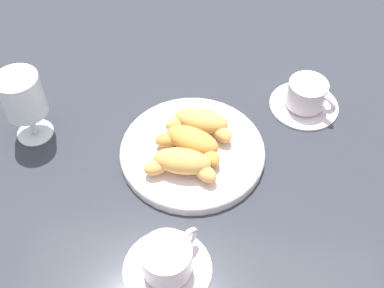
{
  "coord_description": "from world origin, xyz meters",
  "views": [
    {
      "loc": [
        -0.04,
        0.54,
        0.69
      ],
      "look_at": [
        0.0,
        -0.01,
        0.03
      ],
      "focal_mm": 45.11,
      "sensor_mm": 36.0,
      "label": 1
    }
  ],
  "objects_px": {
    "croissant_large": "(201,122)",
    "coffee_cup_far": "(168,261)",
    "pastry_plate": "(192,151)",
    "juice_glass_left": "(22,98)",
    "croissant_extra": "(182,163)",
    "croissant_small": "(191,142)",
    "coffee_cup_near": "(306,97)"
  },
  "relations": [
    {
      "from": "croissant_large",
      "to": "coffee_cup_far",
      "type": "distance_m",
      "value": 0.27
    },
    {
      "from": "pastry_plate",
      "to": "juice_glass_left",
      "type": "height_order",
      "value": "juice_glass_left"
    },
    {
      "from": "croissant_extra",
      "to": "coffee_cup_far",
      "type": "relative_size",
      "value": 1.01
    },
    {
      "from": "croissant_small",
      "to": "juice_glass_left",
      "type": "relative_size",
      "value": 0.91
    },
    {
      "from": "croissant_extra",
      "to": "juice_glass_left",
      "type": "height_order",
      "value": "juice_glass_left"
    },
    {
      "from": "coffee_cup_far",
      "to": "croissant_small",
      "type": "bearing_deg",
      "value": -94.2
    },
    {
      "from": "croissant_small",
      "to": "croissant_extra",
      "type": "bearing_deg",
      "value": 76.11
    },
    {
      "from": "coffee_cup_far",
      "to": "juice_glass_left",
      "type": "xyz_separation_m",
      "value": [
        0.28,
        -0.26,
        0.07
      ]
    },
    {
      "from": "croissant_extra",
      "to": "coffee_cup_near",
      "type": "height_order",
      "value": "same"
    },
    {
      "from": "croissant_large",
      "to": "coffee_cup_far",
      "type": "relative_size",
      "value": 0.99
    },
    {
      "from": "croissant_small",
      "to": "croissant_extra",
      "type": "height_order",
      "value": "same"
    },
    {
      "from": "pastry_plate",
      "to": "coffee_cup_near",
      "type": "distance_m",
      "value": 0.26
    },
    {
      "from": "croissant_large",
      "to": "croissant_extra",
      "type": "bearing_deg",
      "value": 75.22
    },
    {
      "from": "croissant_large",
      "to": "juice_glass_left",
      "type": "height_order",
      "value": "juice_glass_left"
    },
    {
      "from": "coffee_cup_near",
      "to": "croissant_extra",
      "type": "bearing_deg",
      "value": 40.42
    },
    {
      "from": "coffee_cup_far",
      "to": "juice_glass_left",
      "type": "bearing_deg",
      "value": -42.09
    },
    {
      "from": "coffee_cup_far",
      "to": "pastry_plate",
      "type": "bearing_deg",
      "value": -94.45
    },
    {
      "from": "pastry_plate",
      "to": "croissant_small",
      "type": "relative_size",
      "value": 2.06
    },
    {
      "from": "croissant_large",
      "to": "coffee_cup_near",
      "type": "relative_size",
      "value": 0.99
    },
    {
      "from": "pastry_plate",
      "to": "croissant_extra",
      "type": "height_order",
      "value": "croissant_extra"
    },
    {
      "from": "pastry_plate",
      "to": "croissant_extra",
      "type": "xyz_separation_m",
      "value": [
        0.01,
        0.05,
        0.03
      ]
    },
    {
      "from": "juice_glass_left",
      "to": "croissant_extra",
      "type": "bearing_deg",
      "value": 164.54
    },
    {
      "from": "coffee_cup_near",
      "to": "coffee_cup_far",
      "type": "relative_size",
      "value": 1.0
    },
    {
      "from": "croissant_large",
      "to": "juice_glass_left",
      "type": "bearing_deg",
      "value": 3.16
    },
    {
      "from": "pastry_plate",
      "to": "croissant_large",
      "type": "height_order",
      "value": "croissant_large"
    },
    {
      "from": "croissant_large",
      "to": "juice_glass_left",
      "type": "distance_m",
      "value": 0.32
    },
    {
      "from": "croissant_extra",
      "to": "juice_glass_left",
      "type": "relative_size",
      "value": 0.98
    },
    {
      "from": "pastry_plate",
      "to": "coffee_cup_far",
      "type": "height_order",
      "value": "coffee_cup_far"
    },
    {
      "from": "pastry_plate",
      "to": "coffee_cup_far",
      "type": "distance_m",
      "value": 0.23
    },
    {
      "from": "croissant_extra",
      "to": "juice_glass_left",
      "type": "xyz_separation_m",
      "value": [
        0.29,
        -0.08,
        0.05
      ]
    },
    {
      "from": "croissant_small",
      "to": "coffee_cup_near",
      "type": "bearing_deg",
      "value": -146.08
    },
    {
      "from": "pastry_plate",
      "to": "croissant_small",
      "type": "distance_m",
      "value": 0.03
    }
  ]
}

